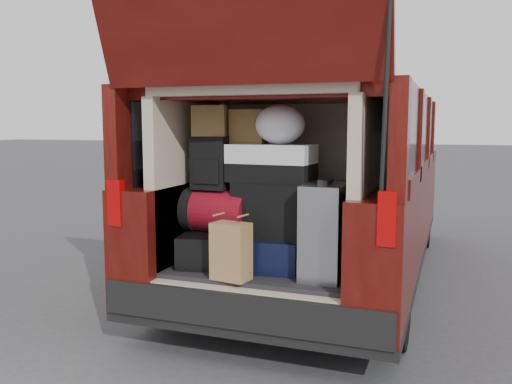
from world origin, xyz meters
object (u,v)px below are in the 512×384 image
black_soft_case (274,209)px  navy_hardshell (273,251)px  red_duffel (218,211)px  backpack (211,163)px  kraft_bag (231,251)px  silver_roller (325,231)px  twotone_duffel (272,163)px  black_hardshell (214,247)px

black_soft_case → navy_hardshell: bearing=150.8°
red_duffel → backpack: backpack is taller
red_duffel → backpack: (-0.05, -0.01, 0.34)m
red_duffel → black_soft_case: black_soft_case is taller
kraft_bag → red_duffel: red_duffel is taller
red_duffel → navy_hardshell: bearing=6.2°
navy_hardshell → red_duffel: 0.48m
silver_roller → kraft_bag: bearing=-155.5°
silver_roller → black_soft_case: size_ratio=1.18×
silver_roller → red_duffel: 0.80m
kraft_bag → red_duffel: (-0.25, 0.36, 0.19)m
navy_hardshell → twotone_duffel: (-0.02, 0.02, 0.60)m
black_soft_case → twotone_duffel: bearing=146.0°
navy_hardshell → kraft_bag: (-0.15, -0.38, 0.07)m
kraft_bag → red_duffel: size_ratio=0.78×
black_soft_case → backpack: 0.55m
black_hardshell → navy_hardshell: size_ratio=1.10×
red_duffel → twotone_duffel: (0.38, 0.03, 0.34)m
black_hardshell → red_duffel: size_ratio=1.19×
silver_roller → twotone_duffel: (-0.41, 0.15, 0.41)m
black_hardshell → twotone_duffel: bearing=-4.0°
kraft_bag → backpack: (-0.29, 0.35, 0.53)m
silver_roller → kraft_bag: (-0.54, -0.25, -0.12)m
black_hardshell → navy_hardshell: 0.43m
kraft_bag → black_soft_case: (0.16, 0.37, 0.22)m
navy_hardshell → silver_roller: (0.39, -0.13, 0.19)m
black_hardshell → backpack: 0.60m
black_hardshell → backpack: size_ratio=1.49×
black_hardshell → black_soft_case: (0.44, 0.02, 0.29)m
kraft_bag → black_soft_case: black_soft_case is taller
kraft_bag → red_duffel: 0.48m
navy_hardshell → backpack: size_ratio=1.36×
backpack → silver_roller: bearing=-4.2°
navy_hardshell → silver_roller: 0.45m
navy_hardshell → red_duffel: red_duffel is taller
kraft_bag → twotone_duffel: 0.68m
black_hardshell → black_soft_case: bearing=-7.5°
navy_hardshell → twotone_duffel: 0.60m
silver_roller → black_soft_case: silver_roller is taller
navy_hardshell → backpack: (-0.45, -0.03, 0.60)m
black_soft_case → twotone_duffel: size_ratio=0.90×
backpack → navy_hardshell: bearing=6.1°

